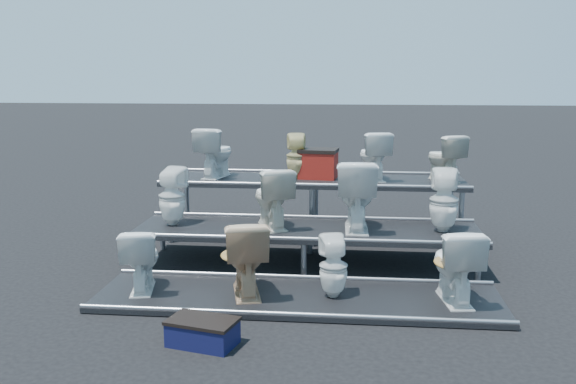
# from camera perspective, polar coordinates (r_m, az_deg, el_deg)

# --- Properties ---
(ground) EXTENTS (80.00, 80.00, 0.00)m
(ground) POSITION_cam_1_polar(r_m,az_deg,el_deg) (8.00, 1.69, -6.42)
(ground) COLOR black
(ground) RESTS_ON ground
(tier_front) EXTENTS (4.20, 1.20, 0.06)m
(tier_front) POSITION_cam_1_polar(r_m,az_deg,el_deg) (6.76, 0.85, -9.39)
(tier_front) COLOR black
(tier_front) RESTS_ON ground
(tier_mid) EXTENTS (4.20, 1.20, 0.46)m
(tier_mid) POSITION_cam_1_polar(r_m,az_deg,el_deg) (7.94, 1.70, -4.83)
(tier_mid) COLOR black
(tier_mid) RESTS_ON ground
(tier_back) EXTENTS (4.20, 1.20, 0.86)m
(tier_back) POSITION_cam_1_polar(r_m,az_deg,el_deg) (9.15, 2.31, -1.46)
(tier_back) COLOR black
(tier_back) RESTS_ON ground
(toilet_0) EXTENTS (0.51, 0.73, 0.68)m
(toilet_0) POSITION_cam_1_polar(r_m,az_deg,el_deg) (6.99, -12.94, -5.81)
(toilet_0) COLOR white
(toilet_0) RESTS_ON tier_front
(toilet_1) EXTENTS (0.62, 0.87, 0.80)m
(toilet_1) POSITION_cam_1_polar(r_m,az_deg,el_deg) (6.70, -3.79, -5.74)
(toilet_1) COLOR tan
(toilet_1) RESTS_ON tier_front
(toilet_2) EXTENTS (0.35, 0.35, 0.65)m
(toilet_2) POSITION_cam_1_polar(r_m,az_deg,el_deg) (6.63, 4.06, -6.62)
(toilet_2) COLOR white
(toilet_2) RESTS_ON tier_front
(toilet_3) EXTENTS (0.53, 0.80, 0.77)m
(toilet_3) POSITION_cam_1_polar(r_m,az_deg,el_deg) (6.69, 14.64, -6.24)
(toilet_3) COLOR white
(toilet_3) RESTS_ON tier_front
(toilet_4) EXTENTS (0.38, 0.39, 0.73)m
(toilet_4) POSITION_cam_1_polar(r_m,az_deg,el_deg) (8.10, -10.27, -0.38)
(toilet_4) COLOR white
(toilet_4) RESTS_ON tier_mid
(toilet_5) EXTENTS (0.67, 0.84, 0.75)m
(toilet_5) POSITION_cam_1_polar(r_m,az_deg,el_deg) (7.84, -1.45, -0.49)
(toilet_5) COLOR beige
(toilet_5) RESTS_ON tier_mid
(toilet_6) EXTENTS (0.50, 0.85, 0.86)m
(toilet_6) POSITION_cam_1_polar(r_m,az_deg,el_deg) (7.77, 6.09, -0.24)
(toilet_6) COLOR white
(toilet_6) RESTS_ON tier_mid
(toilet_7) EXTENTS (0.38, 0.38, 0.76)m
(toilet_7) POSITION_cam_1_polar(r_m,az_deg,el_deg) (7.85, 13.71, -0.74)
(toilet_7) COLOR white
(toilet_7) RESTS_ON tier_mid
(toilet_8) EXTENTS (0.54, 0.77, 0.71)m
(toilet_8) POSITION_cam_1_polar(r_m,az_deg,el_deg) (9.22, -6.49, 3.52)
(toilet_8) COLOR white
(toilet_8) RESTS_ON tier_back
(toilet_9) EXTENTS (0.32, 0.33, 0.64)m
(toilet_9) POSITION_cam_1_polar(r_m,az_deg,el_deg) (9.04, 0.76, 3.21)
(toilet_9) COLOR #DACB88
(toilet_9) RESTS_ON tier_back
(toilet_10) EXTENTS (0.53, 0.74, 0.68)m
(toilet_10) POSITION_cam_1_polar(r_m,az_deg,el_deg) (9.01, 7.60, 3.23)
(toilet_10) COLOR white
(toilet_10) RESTS_ON tier_back
(toilet_11) EXTENTS (0.59, 0.73, 0.65)m
(toilet_11) POSITION_cam_1_polar(r_m,az_deg,el_deg) (9.09, 13.72, 2.98)
(toilet_11) COLOR beige
(toilet_11) RESTS_ON tier_back
(red_crate) EXTENTS (0.56, 0.47, 0.37)m
(red_crate) POSITION_cam_1_polar(r_m,az_deg,el_deg) (9.11, 2.71, 2.40)
(red_crate) COLOR maroon
(red_crate) RESTS_ON tier_back
(step_stool) EXTENTS (0.64, 0.47, 0.21)m
(step_stool) POSITION_cam_1_polar(r_m,az_deg,el_deg) (5.76, -7.59, -12.37)
(step_stool) COLOR #0F1136
(step_stool) RESTS_ON ground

